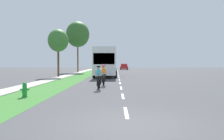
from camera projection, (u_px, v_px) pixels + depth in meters
ground_plane at (119, 78)px, 26.02m from camera, size 120.00×120.00×0.00m
grass_verge at (78, 77)px, 26.11m from camera, size 2.64×70.00×0.01m
sidewalk_concrete at (61, 77)px, 26.15m from camera, size 1.41×70.00×0.10m
lane_markings_center at (119, 76)px, 30.02m from camera, size 0.12×54.07×0.01m
fire_hydrant_green at (25, 90)px, 10.99m from camera, size 0.44×0.38×0.76m
cyclist_lead at (99, 77)px, 14.25m from camera, size 0.42×1.72×1.58m
cyclist_trailing at (104, 75)px, 16.60m from camera, size 0.42×1.72×1.58m
bus_white at (106, 61)px, 28.91m from camera, size 2.78×11.60×3.48m
suv_silver at (110, 67)px, 44.99m from camera, size 2.15×4.70×1.79m
sedan_red at (124, 67)px, 57.14m from camera, size 1.98×4.30×1.52m
pickup_maroon at (111, 66)px, 67.52m from camera, size 2.22×5.10×1.64m
street_tree_near at (58, 41)px, 26.67m from camera, size 2.48×2.48×5.82m
street_tree_far at (78, 34)px, 39.76m from camera, size 4.20×4.20×9.23m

